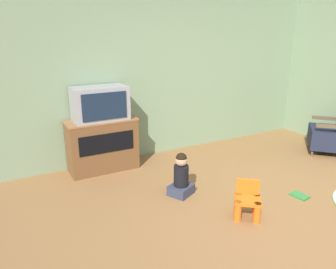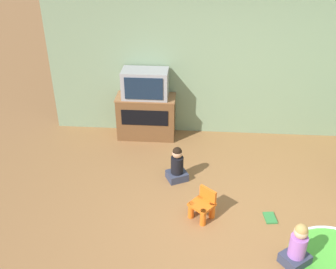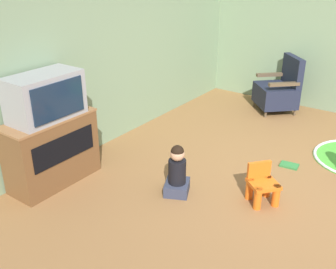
{
  "view_description": "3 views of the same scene",
  "coord_description": "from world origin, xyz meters",
  "px_view_note": "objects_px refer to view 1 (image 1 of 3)",
  "views": [
    {
      "loc": [
        -2.67,
        -2.1,
        1.94
      ],
      "look_at": [
        -1.0,
        0.94,
        0.84
      ],
      "focal_mm": 35.0,
      "sensor_mm": 36.0,
      "label": 1
    },
    {
      "loc": [
        -0.55,
        -3.63,
        3.5
      ],
      "look_at": [
        -0.88,
        0.87,
        0.85
      ],
      "focal_mm": 42.0,
      "sensor_mm": 36.0,
      "label": 2
    },
    {
      "loc": [
        -3.67,
        -0.95,
        2.27
      ],
      "look_at": [
        -0.84,
        1.09,
        0.68
      ],
      "focal_mm": 42.0,
      "sensor_mm": 36.0,
      "label": 3
    }
  ],
  "objects_px": {
    "television": "(100,103)",
    "black_armchair": "(331,133)",
    "yellow_kid_chair": "(247,202)",
    "book": "(300,196)",
    "child_watching_center": "(181,177)",
    "tv_cabinet": "(102,144)"
  },
  "relations": [
    {
      "from": "television",
      "to": "black_armchair",
      "type": "height_order",
      "value": "television"
    },
    {
      "from": "child_watching_center",
      "to": "book",
      "type": "height_order",
      "value": "child_watching_center"
    },
    {
      "from": "yellow_kid_chair",
      "to": "child_watching_center",
      "type": "xyz_separation_m",
      "value": [
        -0.37,
        0.78,
        0.06
      ]
    },
    {
      "from": "tv_cabinet",
      "to": "television",
      "type": "xyz_separation_m",
      "value": [
        0.0,
        -0.01,
        0.6
      ]
    },
    {
      "from": "child_watching_center",
      "to": "book",
      "type": "relative_size",
      "value": 2.44
    },
    {
      "from": "yellow_kid_chair",
      "to": "book",
      "type": "distance_m",
      "value": 0.89
    },
    {
      "from": "child_watching_center",
      "to": "yellow_kid_chair",
      "type": "bearing_deg",
      "value": -90.61
    },
    {
      "from": "television",
      "to": "book",
      "type": "distance_m",
      "value": 2.86
    },
    {
      "from": "television",
      "to": "book",
      "type": "bearing_deg",
      "value": -46.97
    },
    {
      "from": "tv_cabinet",
      "to": "book",
      "type": "bearing_deg",
      "value": -47.1
    },
    {
      "from": "child_watching_center",
      "to": "television",
      "type": "bearing_deg",
      "value": 90.1
    },
    {
      "from": "child_watching_center",
      "to": "tv_cabinet",
      "type": "bearing_deg",
      "value": 89.93
    },
    {
      "from": "television",
      "to": "yellow_kid_chair",
      "type": "relative_size",
      "value": 1.88
    },
    {
      "from": "black_armchair",
      "to": "television",
      "type": "bearing_deg",
      "value": -62.14
    },
    {
      "from": "television",
      "to": "black_armchair",
      "type": "xyz_separation_m",
      "value": [
        3.51,
        -1.13,
        -0.65
      ]
    },
    {
      "from": "television",
      "to": "child_watching_center",
      "type": "height_order",
      "value": "television"
    },
    {
      "from": "child_watching_center",
      "to": "book",
      "type": "distance_m",
      "value": 1.47
    },
    {
      "from": "television",
      "to": "yellow_kid_chair",
      "type": "distance_m",
      "value": 2.36
    },
    {
      "from": "yellow_kid_chair",
      "to": "book",
      "type": "height_order",
      "value": "yellow_kid_chair"
    },
    {
      "from": "television",
      "to": "child_watching_center",
      "type": "relative_size",
      "value": 1.36
    },
    {
      "from": "television",
      "to": "yellow_kid_chair",
      "type": "bearing_deg",
      "value": -64.18
    },
    {
      "from": "television",
      "to": "child_watching_center",
      "type": "distance_m",
      "value": 1.54
    }
  ]
}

